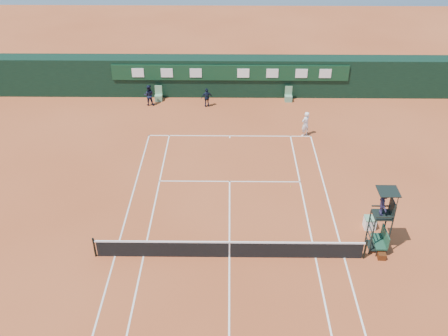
# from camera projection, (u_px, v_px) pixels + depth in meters

# --- Properties ---
(ground) EXTENTS (90.00, 90.00, 0.00)m
(ground) POSITION_uv_depth(u_px,v_px,m) (229.00, 257.00, 23.83)
(ground) COLOR #B05029
(ground) RESTS_ON ground
(court_lines) EXTENTS (11.05, 23.85, 0.01)m
(court_lines) POSITION_uv_depth(u_px,v_px,m) (229.00, 257.00, 23.83)
(court_lines) COLOR silver
(court_lines) RESTS_ON ground
(tennis_net) EXTENTS (12.90, 0.10, 1.10)m
(tennis_net) POSITION_uv_depth(u_px,v_px,m) (229.00, 249.00, 23.56)
(tennis_net) COLOR black
(tennis_net) RESTS_ON ground
(back_wall) EXTENTS (40.00, 1.65, 3.00)m
(back_wall) POSITION_uv_depth(u_px,v_px,m) (230.00, 76.00, 38.76)
(back_wall) COLOR black
(back_wall) RESTS_ON ground
(linesman_chair_left) EXTENTS (0.55, 0.50, 1.15)m
(linesman_chair_left) POSITION_uv_depth(u_px,v_px,m) (159.00, 97.00, 38.41)
(linesman_chair_left) COLOR #5E9066
(linesman_chair_left) RESTS_ON ground
(linesman_chair_right) EXTENTS (0.55, 0.50, 1.15)m
(linesman_chair_right) POSITION_uv_depth(u_px,v_px,m) (288.00, 97.00, 38.31)
(linesman_chair_right) COLOR #5F916E
(linesman_chair_right) RESTS_ON ground
(umpire_chair) EXTENTS (0.96, 0.95, 3.42)m
(umpire_chair) POSITION_uv_depth(u_px,v_px,m) (383.00, 208.00, 23.05)
(umpire_chair) COLOR black
(umpire_chair) RESTS_ON ground
(player_bench) EXTENTS (0.56, 1.20, 1.10)m
(player_bench) POSITION_uv_depth(u_px,v_px,m) (382.00, 239.00, 24.01)
(player_bench) COLOR #183D2B
(player_bench) RESTS_ON ground
(tennis_bag) EXTENTS (0.42, 0.87, 0.32)m
(tennis_bag) POSITION_uv_depth(u_px,v_px,m) (381.00, 252.00, 23.88)
(tennis_bag) COLOR black
(tennis_bag) RESTS_ON ground
(cooler) EXTENTS (0.57, 0.57, 0.65)m
(cooler) POSITION_uv_depth(u_px,v_px,m) (370.00, 223.00, 25.50)
(cooler) COLOR white
(cooler) RESTS_ON ground
(tennis_ball) EXTENTS (0.06, 0.06, 0.06)m
(tennis_ball) POSITION_uv_depth(u_px,v_px,m) (291.00, 186.00, 28.74)
(tennis_ball) COLOR #C4D130
(tennis_ball) RESTS_ON ground
(player) EXTENTS (0.76, 0.73, 1.76)m
(player) POSITION_uv_depth(u_px,v_px,m) (305.00, 124.00, 33.41)
(player) COLOR white
(player) RESTS_ON ground
(ball_kid_left) EXTENTS (0.79, 0.63, 1.60)m
(ball_kid_left) POSITION_uv_depth(u_px,v_px,m) (149.00, 95.00, 37.46)
(ball_kid_left) COLOR black
(ball_kid_left) RESTS_ON ground
(ball_kid_right) EXTENTS (0.91, 0.53, 1.46)m
(ball_kid_right) POSITION_uv_depth(u_px,v_px,m) (207.00, 98.00, 37.27)
(ball_kid_right) COLOR black
(ball_kid_right) RESTS_ON ground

